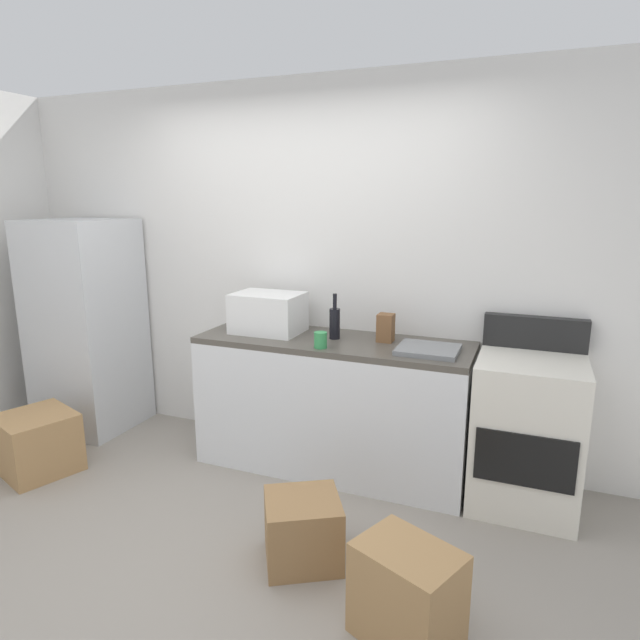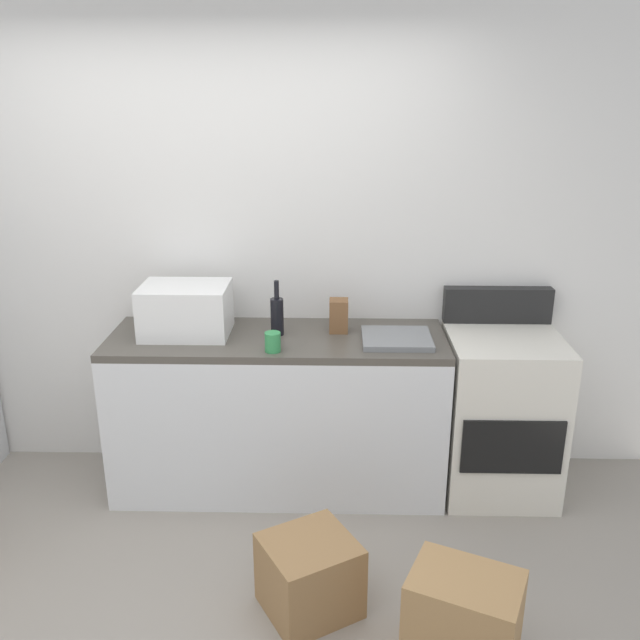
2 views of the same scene
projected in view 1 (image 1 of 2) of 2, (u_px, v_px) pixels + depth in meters
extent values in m
plane|color=gray|center=(195.00, 561.00, 2.74)|extent=(6.00, 6.00, 0.00)
cube|color=silver|center=(311.00, 270.00, 3.86)|extent=(5.00, 0.10, 2.60)
cube|color=silver|center=(333.00, 407.00, 3.63)|extent=(1.80, 0.60, 0.86)
cube|color=#4C473F|center=(333.00, 342.00, 3.52)|extent=(1.80, 0.60, 0.04)
cube|color=silver|center=(87.00, 326.00, 4.24)|extent=(0.68, 0.66, 1.64)
cube|color=silver|center=(526.00, 433.00, 3.18)|extent=(0.60, 0.60, 0.90)
cube|color=black|center=(524.00, 461.00, 2.91)|extent=(0.52, 0.02, 0.30)
cube|color=black|center=(535.00, 333.00, 3.29)|extent=(0.60, 0.08, 0.20)
cube|color=white|center=(268.00, 313.00, 3.69)|extent=(0.46, 0.34, 0.27)
cube|color=slate|center=(428.00, 350.00, 3.23)|extent=(0.36, 0.32, 0.03)
cylinder|color=black|center=(335.00, 324.00, 3.52)|extent=(0.07, 0.07, 0.20)
cylinder|color=black|center=(335.00, 301.00, 3.49)|extent=(0.03, 0.03, 0.10)
cylinder|color=#338C4C|center=(321.00, 340.00, 3.31)|extent=(0.08, 0.08, 0.10)
cube|color=brown|center=(386.00, 328.00, 3.46)|extent=(0.10, 0.10, 0.18)
cube|color=olive|center=(303.00, 530.00, 2.72)|extent=(0.50, 0.49, 0.34)
cube|color=#A37A4C|center=(407.00, 595.00, 2.22)|extent=(0.50, 0.44, 0.42)
cube|color=#A37A4C|center=(38.00, 443.00, 3.61)|extent=(0.57, 0.57, 0.40)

